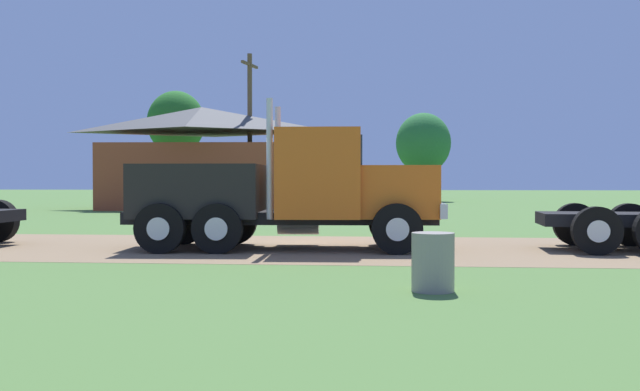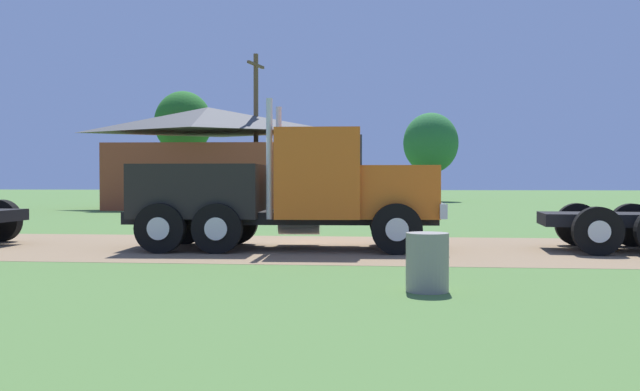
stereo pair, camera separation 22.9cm
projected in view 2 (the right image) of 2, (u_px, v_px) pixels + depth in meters
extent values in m
plane|color=#4D7236|center=(245.00, 247.00, 16.84)|extent=(200.00, 200.00, 0.00)
cube|color=#856C4E|center=(245.00, 247.00, 16.84)|extent=(120.00, 6.81, 0.01)
cube|color=black|center=(282.00, 217.00, 16.42)|extent=(7.13, 1.88, 0.28)
cube|color=orange|center=(398.00, 192.00, 16.26)|extent=(1.83, 2.08, 1.18)
cube|color=silver|center=(438.00, 210.00, 16.22)|extent=(0.27, 2.19, 0.32)
cube|color=orange|center=(320.00, 174.00, 16.35)|extent=(1.97, 2.37, 2.00)
cube|color=#2D3D4C|center=(361.00, 156.00, 16.29)|extent=(0.14, 1.90, 0.88)
cylinder|color=silver|center=(279.00, 161.00, 17.30)|extent=(0.14, 0.14, 2.64)
cylinder|color=silver|center=(269.00, 159.00, 15.50)|extent=(0.14, 0.14, 2.64)
cylinder|color=silver|center=(299.00, 224.00, 17.41)|extent=(1.02, 0.57, 0.52)
cube|color=black|center=(201.00, 191.00, 16.51)|extent=(2.99, 2.43, 1.21)
cylinder|color=black|center=(392.00, 223.00, 17.42)|extent=(1.11, 0.35, 1.09)
cylinder|color=silver|center=(391.00, 222.00, 17.58)|extent=(0.49, 0.06, 0.49)
cylinder|color=black|center=(397.00, 229.00, 15.15)|extent=(1.11, 0.35, 1.09)
cylinder|color=silver|center=(397.00, 230.00, 14.99)|extent=(0.49, 0.06, 0.49)
cylinder|color=black|center=(186.00, 222.00, 17.70)|extent=(1.11, 0.35, 1.09)
cylinder|color=silver|center=(187.00, 222.00, 17.86)|extent=(0.49, 0.06, 0.49)
cylinder|color=black|center=(160.00, 228.00, 15.43)|extent=(1.11, 0.35, 1.09)
cylinder|color=silver|center=(158.00, 229.00, 15.27)|extent=(0.49, 0.06, 0.49)
cylinder|color=black|center=(236.00, 222.00, 17.63)|extent=(1.11, 0.35, 1.09)
cylinder|color=silver|center=(237.00, 222.00, 17.79)|extent=(0.49, 0.06, 0.49)
cylinder|color=black|center=(217.00, 228.00, 15.36)|extent=(1.11, 0.35, 1.09)
cylinder|color=silver|center=(216.00, 229.00, 15.20)|extent=(0.49, 0.06, 0.49)
cylinder|color=black|center=(0.00, 221.00, 18.35)|extent=(1.09, 0.31, 1.09)
cylinder|color=silver|center=(4.00, 220.00, 18.51)|extent=(0.49, 0.04, 0.49)
cylinder|color=black|center=(577.00, 224.00, 17.22)|extent=(1.05, 0.37, 1.03)
cylinder|color=silver|center=(576.00, 224.00, 17.38)|extent=(0.47, 0.07, 0.46)
cylinder|color=black|center=(598.00, 231.00, 14.95)|extent=(1.05, 0.37, 1.03)
cylinder|color=silver|center=(599.00, 232.00, 14.80)|extent=(0.47, 0.07, 0.46)
cylinder|color=black|center=(632.00, 225.00, 17.01)|extent=(1.05, 0.37, 1.03)
cylinder|color=silver|center=(630.00, 225.00, 17.17)|extent=(0.47, 0.07, 0.46)
cylinder|color=gray|center=(427.00, 262.00, 10.12)|extent=(0.61, 0.61, 0.84)
cube|color=brown|center=(208.00, 177.00, 39.34)|extent=(10.50, 6.36, 3.54)
pyramid|color=#484848|center=(208.00, 120.00, 39.27)|extent=(11.02, 6.68, 1.39)
cube|color=black|center=(168.00, 190.00, 36.53)|extent=(1.80, 0.18, 2.20)
cylinder|color=brown|center=(256.00, 132.00, 39.33)|extent=(0.26, 0.26, 8.57)
cube|color=brown|center=(256.00, 65.00, 39.25)|extent=(0.55, 2.19, 0.14)
cylinder|color=#513823|center=(183.00, 175.00, 47.68)|extent=(0.44, 0.44, 3.91)
ellipsoid|color=#236722|center=(183.00, 123.00, 47.60)|extent=(3.83, 3.83, 4.21)
cylinder|color=#513823|center=(431.00, 183.00, 54.00)|extent=(0.44, 0.44, 2.76)
ellipsoid|color=#296E32|center=(431.00, 143.00, 53.93)|extent=(4.16, 4.16, 4.57)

